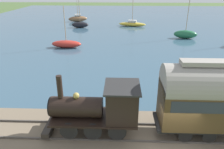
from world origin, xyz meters
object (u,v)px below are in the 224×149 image
(steam_locomotive, at_px, (101,106))
(sailboat_yellow, at_px, (132,24))
(rowboat_off_pier, at_px, (213,87))
(sailboat_green, at_px, (185,34))
(sailboat_black, at_px, (80,25))
(sailboat_red, at_px, (66,44))
(sailboat_brown, at_px, (78,19))
(rowboat_near_shore, at_px, (189,97))

(steam_locomotive, xyz_separation_m, sailboat_yellow, (37.03, -3.48, -1.64))
(rowboat_off_pier, bearing_deg, steam_locomotive, 138.20)
(sailboat_green, relative_size, rowboat_off_pier, 3.99)
(sailboat_black, bearing_deg, rowboat_off_pier, -153.74)
(sailboat_yellow, bearing_deg, sailboat_black, 111.47)
(steam_locomotive, height_order, sailboat_yellow, sailboat_yellow)
(sailboat_black, bearing_deg, steam_locomotive, -172.28)
(rowboat_off_pier, bearing_deg, sailboat_red, 63.11)
(sailboat_red, relative_size, sailboat_yellow, 0.80)
(sailboat_brown, distance_m, sailboat_yellow, 14.09)
(sailboat_black, bearing_deg, sailboat_green, -118.85)
(sailboat_brown, xyz_separation_m, sailboat_black, (-7.77, -1.91, -0.09))
(sailboat_yellow, relative_size, rowboat_near_shore, 2.68)
(rowboat_off_pier, distance_m, rowboat_near_shore, 3.34)
(sailboat_yellow, xyz_separation_m, sailboat_green, (-10.89, -8.42, 0.21))
(sailboat_black, height_order, rowboat_near_shore, sailboat_black)
(steam_locomotive, relative_size, rowboat_off_pier, 2.74)
(rowboat_off_pier, bearing_deg, sailboat_black, 42.70)
(sailboat_red, distance_m, sailboat_green, 19.78)
(sailboat_green, bearing_deg, rowboat_off_pier, -178.12)
(sailboat_brown, height_order, rowboat_near_shore, sailboat_brown)
(steam_locomotive, height_order, sailboat_black, sailboat_black)
(sailboat_black, bearing_deg, sailboat_brown, 9.44)
(sailboat_brown, relative_size, sailboat_red, 1.04)
(steam_locomotive, bearing_deg, rowboat_off_pier, -53.88)
(sailboat_black, xyz_separation_m, rowboat_off_pier, (-28.24, -16.71, -0.35))
(sailboat_brown, bearing_deg, rowboat_off_pier, -173.75)
(steam_locomotive, height_order, sailboat_green, sailboat_green)
(sailboat_brown, bearing_deg, sailboat_red, 165.34)
(steam_locomotive, distance_m, sailboat_yellow, 37.23)
(sailboat_green, xyz_separation_m, rowboat_near_shore, (-21.42, 5.33, -0.44))
(rowboat_near_shore, bearing_deg, sailboat_brown, 61.89)
(sailboat_brown, height_order, sailboat_yellow, sailboat_yellow)
(steam_locomotive, relative_size, sailboat_black, 0.99)
(sailboat_red, bearing_deg, sailboat_brown, 8.27)
(rowboat_off_pier, bearing_deg, rowboat_near_shore, 139.25)
(sailboat_red, relative_size, sailboat_green, 0.72)
(steam_locomotive, height_order, rowboat_off_pier, steam_locomotive)
(sailboat_brown, height_order, rowboat_off_pier, sailboat_brown)
(sailboat_brown, xyz_separation_m, rowboat_near_shore, (-38.02, -15.96, -0.43))
(sailboat_red, xyz_separation_m, rowboat_near_shore, (-14.97, -13.36, -0.26))
(sailboat_green, distance_m, rowboat_near_shore, 22.08)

